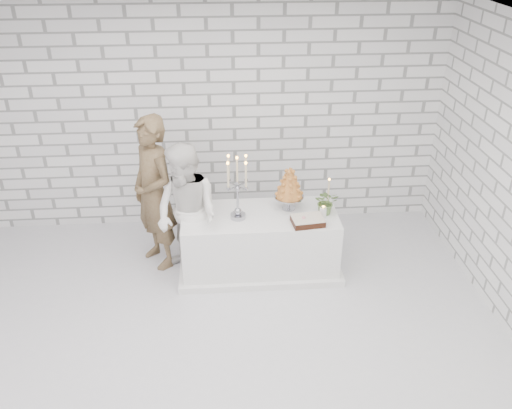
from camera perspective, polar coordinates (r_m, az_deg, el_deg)
name	(u,v)px	position (r m, az deg, el deg)	size (l,w,h in m)	color
ground	(216,344)	(5.56, -4.28, -14.70)	(6.00, 5.00, 0.01)	silver
ceiling	(201,39)	(4.12, -5.86, 17.17)	(6.00, 5.00, 0.01)	white
wall_back	(210,118)	(6.93, -4.94, 9.20)	(6.00, 0.01, 3.00)	white
cake_table	(260,242)	(6.35, 0.39, -4.01)	(1.80, 0.80, 0.75)	white
groom	(154,194)	(6.31, -10.86, 1.15)	(0.69, 0.45, 1.89)	brown
bride	(187,215)	(6.04, -7.36, -1.08)	(0.81, 0.63, 1.66)	white
candelabra	(237,188)	(5.91, -2.00, 1.77)	(0.31, 0.31, 0.77)	#95959E
croquembouche	(289,188)	(6.16, 3.58, 1.75)	(0.35, 0.35, 0.54)	#97551E
chocolate_cake	(308,221)	(5.98, 5.56, -1.74)	(0.35, 0.25, 0.08)	black
pillar_candle	(323,212)	(6.13, 7.18, -0.80)	(0.08, 0.08, 0.12)	white
extra_taper	(328,192)	(6.35, 7.75, 1.30)	(0.06, 0.06, 0.32)	beige
flowers	(326,202)	(6.16, 7.52, 0.27)	(0.27, 0.24, 0.30)	#3F6335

